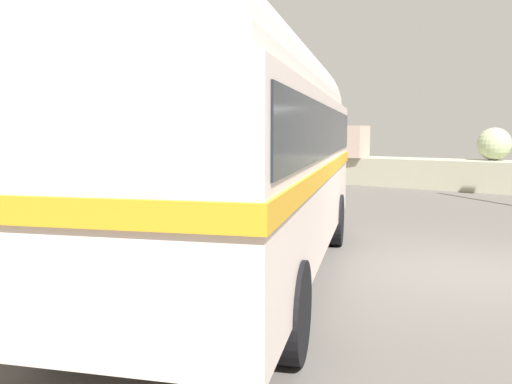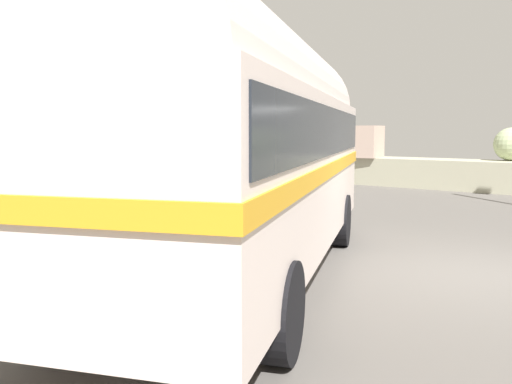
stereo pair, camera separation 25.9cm
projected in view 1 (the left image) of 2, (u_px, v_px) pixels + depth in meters
name	position (u px, v px, depth m)	size (l,w,h in m)	color
ground	(478.00, 273.00, 8.02)	(32.00, 26.00, 0.02)	#5A5551
vintage_coach	(244.00, 138.00, 7.47)	(5.59, 8.83, 3.70)	black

